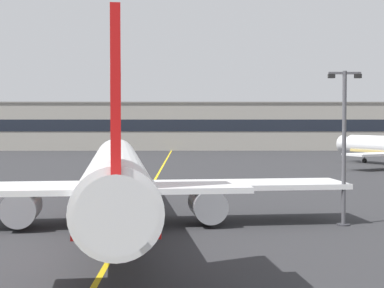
{
  "coord_description": "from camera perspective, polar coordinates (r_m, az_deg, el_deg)",
  "views": [
    {
      "loc": [
        3.72,
        -32.63,
        7.16
      ],
      "look_at": [
        4.15,
        5.13,
        5.72
      ],
      "focal_mm": 57.63,
      "sensor_mm": 36.0,
      "label": 1
    }
  ],
  "objects": [
    {
      "name": "ground_plane",
      "position": [
        33.62,
        -7.1,
        -10.13
      ],
      "size": [
        400.0,
        400.0,
        0.0
      ],
      "primitive_type": "plane",
      "color": "#2D2D30"
    },
    {
      "name": "taxiway_centreline",
      "position": [
        63.15,
        -4.03,
        -4.33
      ],
      "size": [
        1.35,
        180.0,
        0.01
      ],
      "primitive_type": "cube",
      "rotation": [
        0.0,
        0.0,
        -0.01
      ],
      "color": "yellow",
      "rests_on": "ground"
    },
    {
      "name": "terminal_building",
      "position": [
        152.27,
        -4.73,
        1.67
      ],
      "size": [
        126.63,
        12.4,
        11.6
      ],
      "color": "#9E998E",
      "rests_on": "ground"
    },
    {
      "name": "apron_lamp_post",
      "position": [
        43.11,
        13.89,
        -0.02
      ],
      "size": [
        2.24,
        0.9,
        10.52
      ],
      "color": "#515156",
      "rests_on": "ground"
    },
    {
      "name": "airliner_foreground",
      "position": [
        41.9,
        -7.03,
        -3.02
      ],
      "size": [
        32.33,
        41.5,
        11.65
      ],
      "color": "white",
      "rests_on": "ground"
    },
    {
      "name": "safety_cone_by_nose_gear",
      "position": [
        58.8,
        -5.11,
        -4.56
      ],
      "size": [
        0.44,
        0.44,
        0.55
      ],
      "color": "orange",
      "rests_on": "ground"
    }
  ]
}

